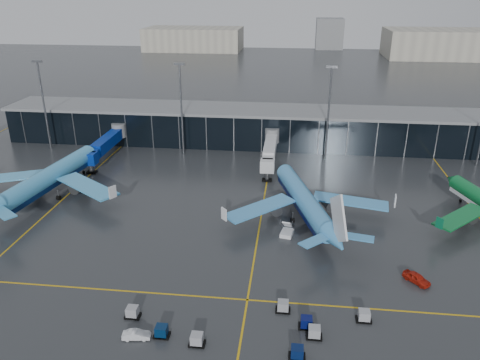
# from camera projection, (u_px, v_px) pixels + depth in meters

# --- Properties ---
(ground) EXTENTS (600.00, 600.00, 0.00)m
(ground) POSITION_uv_depth(u_px,v_px,m) (202.00, 246.00, 86.30)
(ground) COLOR #282B2D
(ground) RESTS_ON ground
(terminal_pier) EXTENTS (142.00, 17.00, 10.70)m
(terminal_pier) POSITION_uv_depth(u_px,v_px,m) (240.00, 125.00, 141.06)
(terminal_pier) COLOR black
(terminal_pier) RESTS_ON ground
(jet_bridges) EXTENTS (94.00, 27.50, 7.20)m
(jet_bridges) POSITION_uv_depth(u_px,v_px,m) (105.00, 143.00, 127.72)
(jet_bridges) COLOR #595B60
(jet_bridges) RESTS_ON ground
(flood_masts) EXTENTS (203.00, 0.50, 25.50)m
(flood_masts) POSITION_uv_depth(u_px,v_px,m) (254.00, 108.00, 126.30)
(flood_masts) COLOR #595B60
(flood_masts) RESTS_ON ground
(distant_hangars) EXTENTS (260.00, 71.00, 22.00)m
(distant_hangars) POSITION_uv_depth(u_px,v_px,m) (346.00, 41.00, 325.20)
(distant_hangars) COLOR #B2AD99
(distant_hangars) RESTS_ON ground
(taxi_lines) EXTENTS (220.00, 120.00, 0.02)m
(taxi_lines) POSITION_uv_depth(u_px,v_px,m) (260.00, 222.00, 94.95)
(taxi_lines) COLOR gold
(taxi_lines) RESTS_ON ground
(airliner_arkefly) EXTENTS (44.97, 49.70, 13.82)m
(airliner_arkefly) POSITION_uv_depth(u_px,v_px,m) (48.00, 166.00, 104.94)
(airliner_arkefly) COLOR #43A3DD
(airliner_arkefly) RESTS_ON ground
(airliner_klm_near) EXTENTS (46.35, 49.74, 12.65)m
(airliner_klm_near) POSITION_uv_depth(u_px,v_px,m) (304.00, 189.00, 94.81)
(airliner_klm_near) COLOR #4196D7
(airliner_klm_near) RESTS_ON ground
(baggage_carts) EXTENTS (35.35, 10.71, 1.70)m
(baggage_carts) POSITION_uv_depth(u_px,v_px,m) (257.00, 327.00, 64.75)
(baggage_carts) COLOR black
(baggage_carts) RESTS_ON ground
(mobile_airstair) EXTENTS (2.79, 3.57, 3.45)m
(mobile_airstair) POSITION_uv_depth(u_px,v_px,m) (287.00, 231.00, 89.79)
(mobile_airstair) COLOR silver
(mobile_airstair) RESTS_ON ground
(service_van_red) EXTENTS (4.45, 4.69, 1.57)m
(service_van_red) POSITION_uv_depth(u_px,v_px,m) (417.00, 278.00, 75.45)
(service_van_red) COLOR #AD1B0D
(service_van_red) RESTS_ON ground
(service_van_white) EXTENTS (3.97, 1.87, 1.26)m
(service_van_white) POSITION_uv_depth(u_px,v_px,m) (136.00, 335.00, 63.41)
(service_van_white) COLOR silver
(service_van_white) RESTS_ON ground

